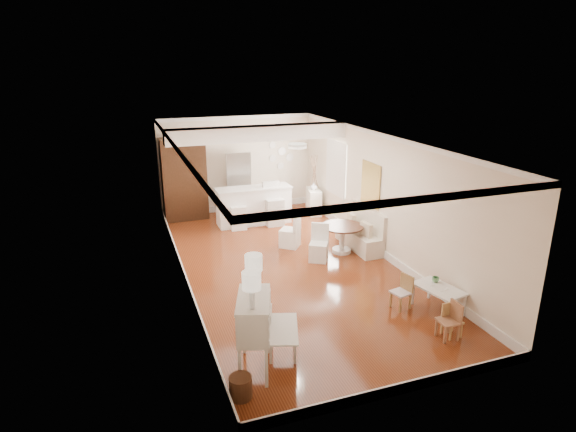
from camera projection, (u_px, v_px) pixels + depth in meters
room at (285, 175)px, 10.24m from camera, size 9.00×9.04×2.82m
secretary_bureau at (254, 334)px, 6.89m from camera, size 1.16×1.17×1.16m
gustavian_armchair at (283, 333)px, 7.25m from camera, size 0.59×0.59×0.81m
wicker_basket at (241, 387)px, 6.44m from camera, size 0.37×0.37×0.31m
kids_table at (438, 299)px, 8.67m from camera, size 0.71×0.98×0.44m
kids_chair_a at (448, 321)px, 7.76m from camera, size 0.32×0.32×0.64m
kids_chair_b at (401, 292)px, 8.72m from camera, size 0.37×0.37×0.64m
kids_chair_c at (452, 321)px, 7.84m from camera, size 0.28×0.28×0.56m
banquette at (360, 228)px, 11.49m from camera, size 0.52×1.60×0.98m
dining_table at (342, 239)px, 11.25m from camera, size 1.29×1.29×0.67m
slip_chair_near at (319, 243)px, 10.77m from camera, size 0.55×0.56×0.84m
slip_chair_far at (290, 229)px, 11.57m from camera, size 0.60×0.59×0.87m
breakfast_counter at (254, 205)px, 13.20m from camera, size 2.05×0.65×1.03m
bar_stool_left at (238, 210)px, 12.78m from camera, size 0.43×0.43×1.02m
bar_stool_right at (274, 204)px, 13.07m from camera, size 0.49×0.49×1.18m
pantry_cabinet at (184, 179)px, 13.43m from camera, size 1.20×0.60×2.30m
fridge at (250, 182)px, 14.09m from camera, size 0.75×0.65×1.80m
sideboard at (314, 201)px, 14.10m from camera, size 0.49×0.82×0.73m
pencil_cup at (436, 280)px, 8.81m from camera, size 0.14×0.14×0.10m
branch_vase at (314, 186)px, 13.92m from camera, size 0.27×0.27×0.21m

